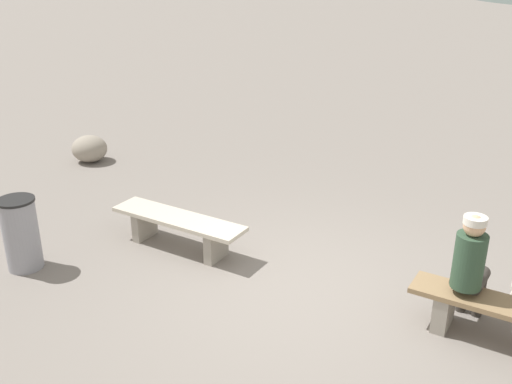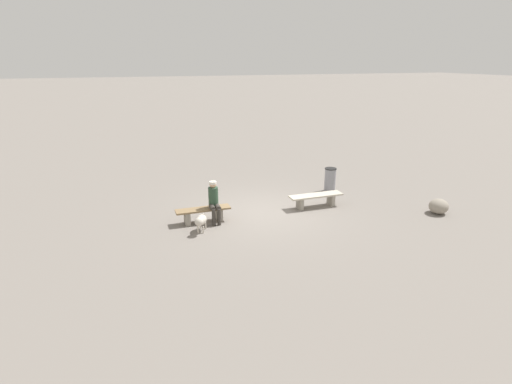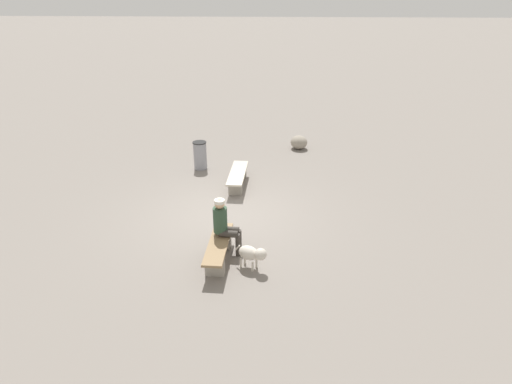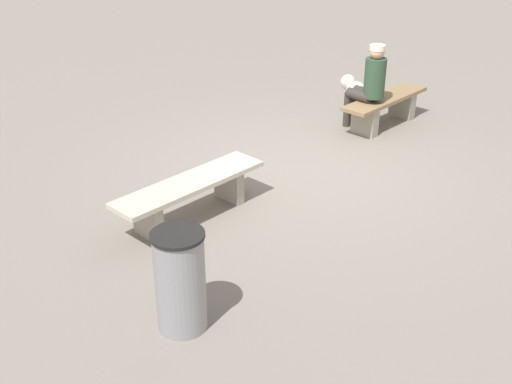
{
  "view_description": "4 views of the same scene",
  "coord_description": "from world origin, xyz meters",
  "views": [
    {
      "loc": [
        2.49,
        -5.12,
        3.56
      ],
      "look_at": [
        -1.17,
        0.97,
        0.62
      ],
      "focal_mm": 40.79,
      "sensor_mm": 36.0,
      "label": 1
    },
    {
      "loc": [
        4.33,
        11.51,
        4.81
      ],
      "look_at": [
        0.11,
        -0.48,
        0.56
      ],
      "focal_mm": 28.21,
      "sensor_mm": 36.0,
      "label": 2
    },
    {
      "loc": [
        9.51,
        1.5,
        5.14
      ],
      "look_at": [
        -0.02,
        0.79,
        0.66
      ],
      "focal_mm": 29.73,
      "sensor_mm": 36.0,
      "label": 3
    },
    {
      "loc": [
        -5.82,
        -4.63,
        3.44
      ],
      "look_at": [
        -1.55,
        -0.62,
        0.47
      ],
      "focal_mm": 44.78,
      "sensor_mm": 36.0,
      "label": 4
    }
  ],
  "objects": [
    {
      "name": "ground",
      "position": [
        0.0,
        0.0,
        -0.03
      ],
      "size": [
        210.0,
        210.0,
        0.06
      ],
      "primitive_type": "cube",
      "color": "gray"
    },
    {
      "name": "bench_left",
      "position": [
        -1.81,
        0.12,
        0.32
      ],
      "size": [
        1.86,
        0.46,
        0.44
      ],
      "rotation": [
        0.0,
        0.0,
        -0.01
      ],
      "color": "gray",
      "rests_on": "ground"
    },
    {
      "name": "bench_right",
      "position": [
        2.05,
        0.15,
        0.3
      ],
      "size": [
        1.67,
        0.42,
        0.45
      ],
      "rotation": [
        0.0,
        0.0,
        -0.01
      ],
      "color": "gray",
      "rests_on": "ground"
    },
    {
      "name": "seated_person",
      "position": [
        1.72,
        0.24,
        0.73
      ],
      "size": [
        0.33,
        0.59,
        1.29
      ],
      "rotation": [
        0.0,
        0.0,
        -0.04
      ],
      "color": "#2D4733",
      "rests_on": "ground"
    },
    {
      "name": "dog",
      "position": [
        2.28,
        0.88,
        0.36
      ],
      "size": [
        0.47,
        0.67,
        0.53
      ],
      "rotation": [
        0.0,
        0.0,
        1.12
      ],
      "color": "beige",
      "rests_on": "ground"
    },
    {
      "name": "trash_bin",
      "position": [
        -3.11,
        -1.24,
        0.45
      ],
      "size": [
        0.44,
        0.44,
        0.9
      ],
      "color": "gray",
      "rests_on": "ground"
    }
  ]
}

